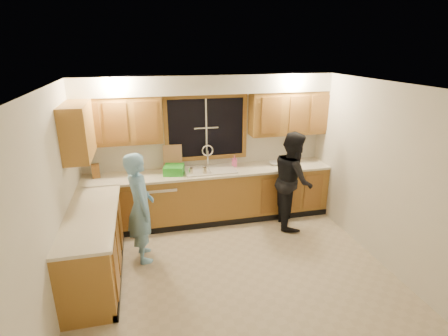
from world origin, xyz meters
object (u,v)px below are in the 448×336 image
Objects in this scene: stove at (89,272)px; sink at (210,174)px; dishwasher at (161,203)px; knife_block at (96,171)px; soap_bottle at (234,161)px; man at (140,208)px; woman at (293,180)px; bowl at (275,163)px; dish_crate at (174,170)px.

sink is at bearing 45.39° from stove.
dishwasher is 1.18m from knife_block.
soap_bottle is (1.31, 0.13, 0.61)m from dishwasher.
stove is 1.13m from man.
man is 1.27m from knife_block.
soap_bottle is (1.64, 1.07, 0.22)m from man.
woman is at bearing 23.23° from stove.
man reaches higher than sink.
dishwasher is 4.14× the size of soap_bottle.
man is at bearing -157.46° from bowl.
stove is 0.55× the size of woman.
sink is 1.40m from woman.
dishwasher is 1.45m from soap_bottle.
knife_block reaches higher than dishwasher.
stove is 2.01m from knife_block.
knife_block is at bearing 178.69° from bowl.
sink is 3.89× the size of knife_block.
bowl reaches higher than stove.
stove is 4.07× the size of knife_block.
man is 2.53m from woman.
sink reaches higher than bowl.
sink is 1.05× the size of dishwasher.
dish_crate reaches higher than stove.
sink is 0.53× the size of woman.
sink is 1.52m from man.
dish_crate is 1.80m from bowl.
dishwasher is 2.59× the size of dish_crate.
soap_bottle is at bearing 14.47° from sink.
knife_block is at bearing 176.85° from sink.
man is 7.89× the size of bowl.
man reaches higher than soap_bottle.
soap_bottle is at bearing 8.10° from dish_crate.
soap_bottle is (2.31, 0.02, -0.01)m from knife_block.
sink is at bearing -165.53° from soap_bottle.
dish_crate is at bearing -176.88° from sink.
man is 8.06× the size of soap_bottle.
soap_bottle is (2.26, 1.94, 0.57)m from stove.
bowl is at bearing 2.10° from dish_crate.
dish_crate is (1.24, -0.14, -0.04)m from knife_block.
dishwasher is 3.71× the size of knife_block.
dishwasher is at bearing -27.78° from man.
bowl is at bearing -75.91° from man.
dishwasher is (-0.85, -0.01, -0.45)m from sink.
sink is at bearing -59.57° from man.
bowl is (1.19, 0.03, 0.08)m from sink.
bowl reaches higher than dishwasher.
dish_crate is (-1.92, 0.46, 0.18)m from woman.
knife_block is (-0.67, 1.05, 0.23)m from man.
dish_crate is at bearing -177.90° from bowl.
woman is (1.31, -0.49, -0.05)m from sink.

